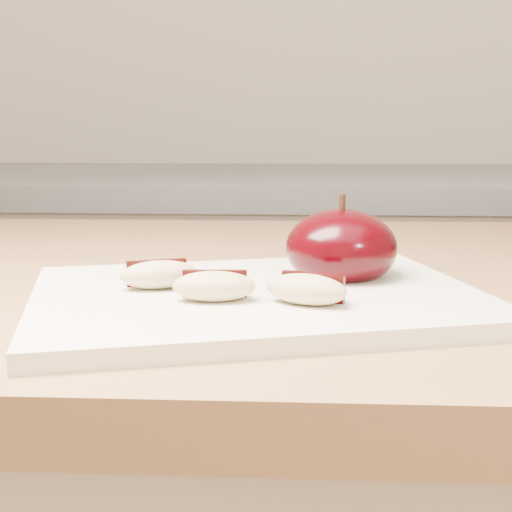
{
  "coord_description": "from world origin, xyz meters",
  "views": [
    {
      "loc": [
        -0.06,
        -0.14,
        1.03
      ],
      "look_at": [
        -0.09,
        0.36,
        0.94
      ],
      "focal_mm": 50.0,
      "sensor_mm": 36.0,
      "label": 1
    }
  ],
  "objects": [
    {
      "name": "cutting_board",
      "position": [
        -0.09,
        0.36,
        0.91
      ],
      "size": [
        0.37,
        0.31,
        0.01
      ],
      "primitive_type": "cube",
      "rotation": [
        0.0,
        0.0,
        0.26
      ],
      "color": "silver",
      "rests_on": "island_counter"
    },
    {
      "name": "apple_wedge_c",
      "position": [
        -0.05,
        0.32,
        0.92
      ],
      "size": [
        0.06,
        0.05,
        0.02
      ],
      "rotation": [
        0.0,
        0.0,
        -0.4
      ],
      "color": "tan",
      "rests_on": "cutting_board"
    },
    {
      "name": "apple_wedge_b",
      "position": [
        -0.12,
        0.33,
        0.92
      ],
      "size": [
        0.06,
        0.03,
        0.02
      ],
      "rotation": [
        0.0,
        0.0,
        0.06
      ],
      "color": "tan",
      "rests_on": "cutting_board"
    },
    {
      "name": "apple_half",
      "position": [
        -0.03,
        0.41,
        0.93
      ],
      "size": [
        0.09,
        0.09,
        0.07
      ],
      "rotation": [
        0.0,
        0.0,
        -0.05
      ],
      "color": "black",
      "rests_on": "cutting_board"
    },
    {
      "name": "apple_wedge_a",
      "position": [
        -0.16,
        0.36,
        0.92
      ],
      "size": [
        0.06,
        0.05,
        0.02
      ],
      "rotation": [
        0.0,
        0.0,
        0.35
      ],
      "color": "tan",
      "rests_on": "cutting_board"
    },
    {
      "name": "back_cabinet",
      "position": [
        0.0,
        1.2,
        0.47
      ],
      "size": [
        2.4,
        0.62,
        0.94
      ],
      "color": "silver",
      "rests_on": "ground"
    }
  ]
}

